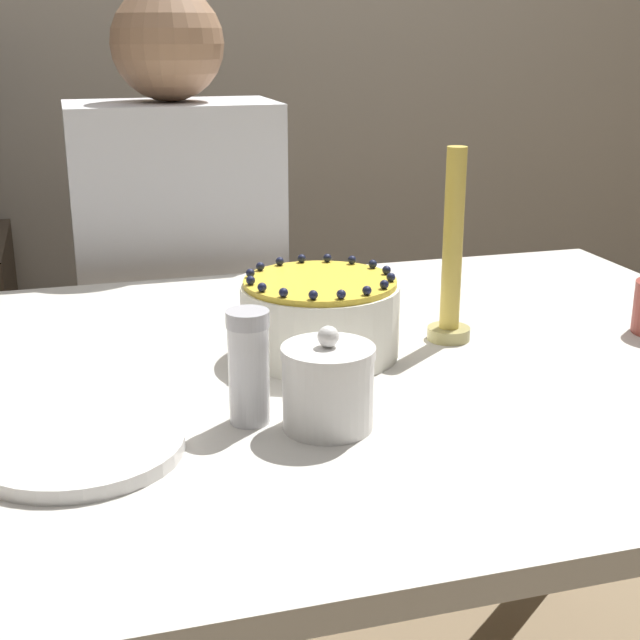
{
  "coord_description": "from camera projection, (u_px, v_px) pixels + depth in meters",
  "views": [
    {
      "loc": [
        -0.29,
        -1.06,
        1.16
      ],
      "look_at": [
        0.03,
        0.05,
        0.78
      ],
      "focal_mm": 50.0,
      "sensor_mm": 36.0,
      "label": 1
    }
  ],
  "objects": [
    {
      "name": "plate_stack",
      "position": [
        80.0,
        447.0,
        0.93
      ],
      "size": [
        0.22,
        0.22,
        0.02
      ],
      "color": "white",
      "rests_on": "dining_table"
    },
    {
      "name": "dining_table",
      "position": [
        305.0,
        440.0,
        1.21
      ],
      "size": [
        1.43,
        0.99,
        0.74
      ],
      "color": "beige",
      "rests_on": "ground_plane"
    },
    {
      "name": "cake",
      "position": [
        320.0,
        317.0,
        1.21
      ],
      "size": [
        0.21,
        0.21,
        0.12
      ],
      "color": "white",
      "rests_on": "dining_table"
    },
    {
      "name": "person_man_blue_shirt",
      "position": [
        183.0,
        342.0,
        1.85
      ],
      "size": [
        0.4,
        0.34,
        1.24
      ],
      "rotation": [
        0.0,
        0.0,
        3.14
      ],
      "color": "#473D33",
      "rests_on": "ground_plane"
    },
    {
      "name": "candle",
      "position": [
        452.0,
        264.0,
        1.25
      ],
      "size": [
        0.06,
        0.06,
        0.28
      ],
      "color": "tan",
      "rests_on": "dining_table"
    },
    {
      "name": "sugar_bowl",
      "position": [
        328.0,
        386.0,
        0.99
      ],
      "size": [
        0.1,
        0.1,
        0.12
      ],
      "color": "white",
      "rests_on": "dining_table"
    },
    {
      "name": "sugar_shaker",
      "position": [
        249.0,
        367.0,
        0.99
      ],
      "size": [
        0.05,
        0.05,
        0.13
      ],
      "color": "white",
      "rests_on": "dining_table"
    }
  ]
}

